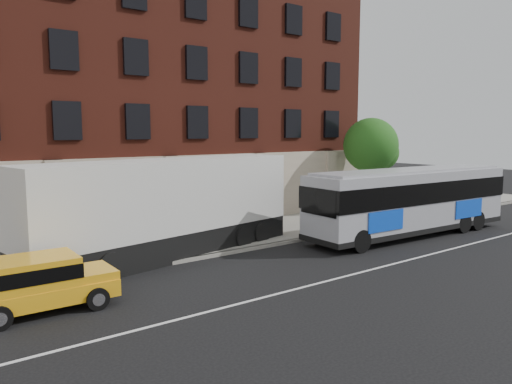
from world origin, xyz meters
TOP-DOWN VIEW (x-y plane):
  - ground at (0.00, 0.00)m, footprint 120.00×120.00m
  - sidewalk at (0.00, 9.00)m, footprint 60.00×6.00m
  - kerb at (0.00, 6.00)m, footprint 60.00×0.25m
  - lane_line at (0.00, 0.50)m, footprint 60.00×0.12m
  - building at (-0.01, 16.92)m, footprint 30.00×12.10m
  - sign_pole at (-8.50, 6.15)m, footprint 0.30×0.20m
  - street_tree at (13.54, 9.48)m, footprint 3.60×3.60m
  - city_bus at (9.64, 3.56)m, footprint 12.93×3.40m
  - yellow_suv at (-8.83, 3.59)m, footprint 4.50×2.04m
  - shipping_container at (-2.62, 7.25)m, footprint 13.03×4.78m

SIDE VIEW (x-z plane):
  - ground at x=0.00m, z-range 0.00..0.00m
  - lane_line at x=0.00m, z-range 0.00..0.01m
  - sidewalk at x=0.00m, z-range 0.00..0.15m
  - kerb at x=0.00m, z-range 0.00..0.15m
  - yellow_suv at x=-8.83m, z-range 0.13..1.83m
  - sign_pole at x=-8.50m, z-range 0.20..2.70m
  - city_bus at x=9.64m, z-range 0.18..3.69m
  - shipping_container at x=-2.62m, z-range -0.02..4.24m
  - street_tree at x=13.54m, z-range 1.31..7.51m
  - building at x=-0.01m, z-range 0.08..15.08m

